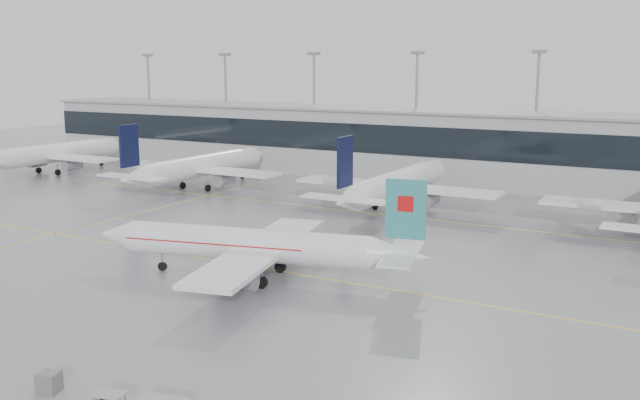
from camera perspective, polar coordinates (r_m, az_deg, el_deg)
The scene contains 13 objects.
ground at distance 72.12m, azimuth -4.71°, elevation -5.46°, with size 320.00×320.00×0.00m, color gray.
taxi_line_main at distance 72.12m, azimuth -4.71°, elevation -5.45°, with size 120.00×0.25×0.01m, color yellow.
taxi_line_north at distance 97.64m, azimuth 5.20°, elevation -1.17°, with size 120.00×0.25×0.01m, color yellow.
taxi_line_cross at distance 101.92m, azimuth -14.00°, elevation -0.94°, with size 0.25×60.00×0.01m, color yellow.
terminal at distance 126.23m, azimuth 11.26°, elevation 4.13°, with size 180.00×15.00×12.00m, color #A0A0A4.
terminal_glass at distance 118.96m, azimuth 10.14°, elevation 4.51°, with size 180.00×0.20×5.00m, color black.
terminal_roof at distance 125.69m, azimuth 11.36°, elevation 6.94°, with size 182.00×16.00×0.40m, color gray.
light_masts at distance 131.33m, azimuth 12.21°, elevation 7.56°, with size 156.40×1.00×22.60m.
air_canada_jet at distance 67.69m, azimuth -4.88°, elevation -3.73°, with size 33.36×26.40×10.26m.
parked_jet_a at distance 142.92m, azimuth -20.64°, elevation 3.48°, with size 29.64×36.96×11.72m.
parked_jet_b at distance 118.39m, azimuth -9.64°, elevation 2.65°, with size 29.64×36.96×11.72m.
parked_jet_c at distance 100.28m, azimuth 6.11°, elevation 1.29°, with size 29.64×36.96×11.72m.
gse_unit at distance 48.85m, azimuth -20.87°, elevation -13.45°, with size 1.27×1.18×1.27m, color slate.
Camera 1 is at (39.08, -57.20, 20.08)m, focal length 40.00 mm.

